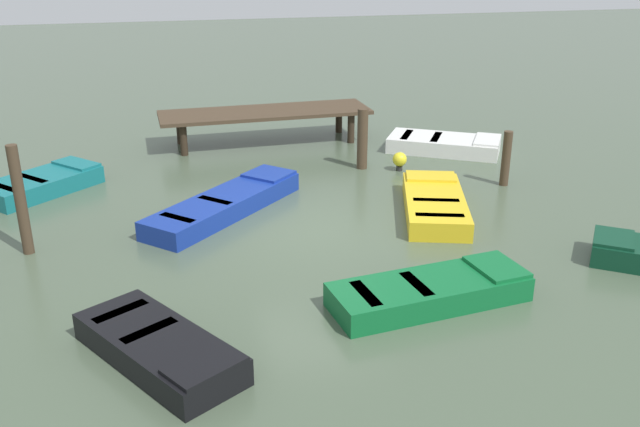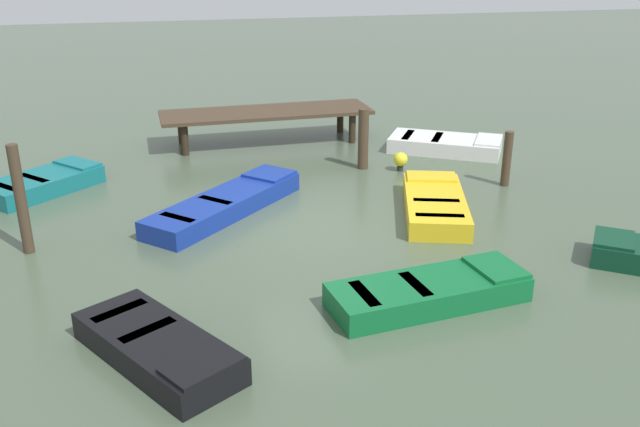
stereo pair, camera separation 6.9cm
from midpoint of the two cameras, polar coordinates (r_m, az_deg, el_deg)
name	(u,v)px [view 1 (the left image)]	position (r m, az deg, el deg)	size (l,w,h in m)	color
ground_plane	(320,230)	(14.01, -0.14, -1.33)	(80.00, 80.00, 0.00)	#475642
dock_segment	(265,114)	(19.90, -4.64, 8.15)	(5.98, 1.87, 0.95)	#423323
rowboat_teal	(42,183)	(17.29, -22.07, 2.34)	(2.80, 2.70, 0.46)	#14666B
rowboat_white	(445,144)	(19.47, 10.14, 5.66)	(3.27, 2.74, 0.46)	silver
rowboat_yellow	(435,204)	(14.97, 9.30, 0.81)	(2.13, 3.33, 0.46)	gold
rowboat_blue	(226,203)	(14.94, -7.89, 0.85)	(3.71, 3.67, 0.46)	navy
rowboat_black	(159,348)	(10.00, -13.29, -10.70)	(2.39, 2.93, 0.46)	black
rowboat_green	(431,291)	(11.31, 8.94, -6.31)	(3.34, 1.51, 0.46)	#0F602D
mooring_piling_near_left	(506,159)	(16.93, 14.97, 4.40)	(0.21, 0.21, 1.32)	#423323
mooring_piling_mid_right	(20,200)	(13.73, -23.60, 0.99)	(0.20, 0.20, 2.10)	#423323
mooring_piling_far_left	(362,139)	(17.61, 3.40, 6.15)	(0.27, 0.27, 1.55)	#423323
marker_buoy	(400,160)	(17.63, 6.47, 4.42)	(0.36, 0.36, 0.48)	#262626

